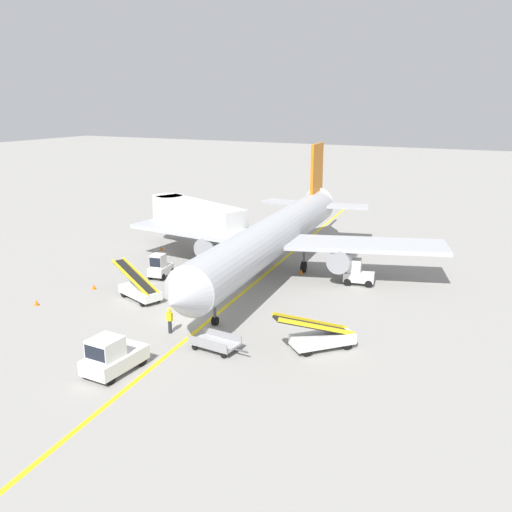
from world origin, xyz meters
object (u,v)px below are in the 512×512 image
object	(u,v)px
ground_crew_wing_walker	(196,296)
airliner	(274,235)
jet_bridge	(191,214)
baggage_tug_near_wing	(160,267)
safety_cone_nose_right	(36,303)
baggage_tug_by_cargo_door	(357,273)
belt_loader_aft_hold	(321,337)
safety_cone_nose_left	(161,248)
ground_crew_marshaller	(170,320)
belt_loader_forward_hold	(139,289)
safety_cone_wingtip_left	(187,301)
safety_cone_wingtip_right	(94,287)
baggage_cart_loaded	(215,343)
pushback_tug	(112,356)
safety_cone_tail_area	(301,271)

from	to	relation	value
ground_crew_wing_walker	airliner	bearing A→B (deg)	81.68
jet_bridge	baggage_tug_near_wing	world-z (taller)	jet_bridge
safety_cone_nose_right	ground_crew_wing_walker	bearing A→B (deg)	24.02
baggage_tug_by_cargo_door	belt_loader_aft_hold	bearing A→B (deg)	-82.32
baggage_tug_near_wing	baggage_tug_by_cargo_door	world-z (taller)	same
airliner	safety_cone_nose_left	distance (m)	13.86
ground_crew_wing_walker	safety_cone_nose_right	distance (m)	11.75
jet_bridge	ground_crew_marshaller	xyz separation A→B (m)	(10.44, -18.51, -2.63)
belt_loader_forward_hold	safety_cone_wingtip_left	world-z (taller)	belt_loader_forward_hold
safety_cone_nose_right	safety_cone_nose_left	bearing A→B (deg)	93.97
airliner	ground_crew_marshaller	distance (m)	14.67
belt_loader_aft_hold	safety_cone_wingtip_right	xyz separation A→B (m)	(-19.88, 2.23, -0.56)
jet_bridge	baggage_cart_loaded	size ratio (longest dim) A/B	3.39
baggage_tug_by_cargo_door	belt_loader_aft_hold	xyz separation A→B (m)	(1.73, -12.86, -0.15)
ground_crew_marshaller	safety_cone_wingtip_right	size ratio (longest dim) A/B	3.86
belt_loader_forward_hold	safety_cone_wingtip_left	xyz separation A→B (m)	(3.69, 0.82, -0.56)
belt_loader_forward_hold	baggage_cart_loaded	world-z (taller)	belt_loader_forward_hold
airliner	jet_bridge	xyz separation A→B (m)	(-11.01, 4.07, 0.12)
safety_cone_nose_left	pushback_tug	bearing A→B (deg)	-59.57
baggage_cart_loaded	safety_cone_nose_left	distance (m)	24.10
pushback_tug	safety_cone_wingtip_right	distance (m)	14.97
safety_cone_wingtip_right	ground_crew_wing_walker	bearing A→B (deg)	0.67
jet_bridge	safety_cone_tail_area	world-z (taller)	jet_bridge
baggage_tug_by_cargo_door	safety_cone_tail_area	bearing A→B (deg)	173.55
belt_loader_aft_hold	safety_cone_wingtip_right	distance (m)	20.01
baggage_cart_loaded	safety_cone_nose_left	bearing A→B (deg)	133.76
safety_cone_wingtip_left	baggage_tug_by_cargo_door	bearing A→B (deg)	45.62
pushback_tug	jet_bridge	bearing A→B (deg)	113.92
belt_loader_forward_hold	belt_loader_aft_hold	bearing A→B (deg)	-7.67
ground_crew_wing_walker	pushback_tug	bearing A→B (deg)	-82.94
airliner	jet_bridge	size ratio (longest dim) A/B	2.74
belt_loader_aft_hold	ground_crew_marshaller	world-z (taller)	belt_loader_aft_hold
pushback_tug	baggage_cart_loaded	xyz separation A→B (m)	(3.50, 5.01, -0.53)
baggage_cart_loaded	safety_cone_wingtip_right	distance (m)	15.28
belt_loader_aft_hold	baggage_tug_near_wing	bearing A→B (deg)	157.41
belt_loader_aft_hold	baggage_cart_loaded	world-z (taller)	belt_loader_aft_hold
safety_cone_wingtip_right	pushback_tug	bearing A→B (deg)	-43.54
belt_loader_aft_hold	ground_crew_wing_walker	size ratio (longest dim) A/B	2.66
safety_cone_nose_left	safety_cone_tail_area	size ratio (longest dim) A/B	1.00
jet_bridge	baggage_tug_near_wing	xyz separation A→B (m)	(2.89, -9.31, -2.62)
belt_loader_forward_hold	safety_cone_wingtip_left	size ratio (longest dim) A/B	11.65
jet_bridge	pushback_tug	bearing A→B (deg)	-66.08
baggage_cart_loaded	ground_crew_wing_walker	xyz separation A→B (m)	(-4.79, 5.40, 0.44)
airliner	baggage_tug_by_cargo_door	distance (m)	7.58
baggage_cart_loaded	safety_cone_wingtip_right	bearing A→B (deg)	159.75
safety_cone_nose_left	ground_crew_wing_walker	bearing A→B (deg)	-45.31
baggage_tug_by_cargo_door	belt_loader_forward_hold	world-z (taller)	belt_loader_forward_hold
belt_loader_aft_hold	ground_crew_wing_walker	bearing A→B (deg)	167.21
jet_bridge	safety_cone_wingtip_left	size ratio (longest dim) A/B	29.32
baggage_tug_near_wing	safety_cone_tail_area	size ratio (longest dim) A/B	5.86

